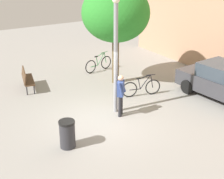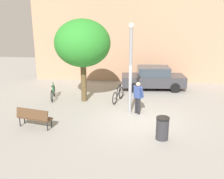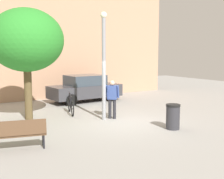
# 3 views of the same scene
# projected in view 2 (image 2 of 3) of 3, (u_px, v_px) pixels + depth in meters

# --- Properties ---
(ground_plane) EXTENTS (36.00, 36.00, 0.00)m
(ground_plane) POSITION_uv_depth(u_px,v_px,m) (138.00, 120.00, 12.32)
(ground_plane) COLOR gray
(building_facade) EXTENTS (16.08, 2.00, 9.26)m
(building_facade) POSITION_uv_depth(u_px,v_px,m) (140.00, 19.00, 19.17)
(building_facade) COLOR tan
(building_facade) RESTS_ON ground_plane
(lamppost) EXTENTS (0.28, 0.28, 4.54)m
(lamppost) POSITION_uv_depth(u_px,v_px,m) (131.00, 66.00, 12.51)
(lamppost) COLOR gray
(lamppost) RESTS_ON ground_plane
(person_by_lamppost) EXTENTS (0.59, 0.57, 1.67)m
(person_by_lamppost) POSITION_uv_depth(u_px,v_px,m) (138.00, 96.00, 12.88)
(person_by_lamppost) COLOR #232328
(person_by_lamppost) RESTS_ON ground_plane
(park_bench) EXTENTS (1.67, 0.82, 0.92)m
(park_bench) POSITION_uv_depth(u_px,v_px,m) (34.00, 116.00, 11.32)
(park_bench) COLOR #513823
(park_bench) RESTS_ON ground_plane
(plaza_tree) EXTENTS (3.13, 3.13, 4.71)m
(plaza_tree) POSITION_uv_depth(u_px,v_px,m) (83.00, 43.00, 14.19)
(plaza_tree) COLOR brown
(plaza_tree) RESTS_ON ground_plane
(bicycle_green) EXTENTS (0.42, 1.78, 0.97)m
(bicycle_green) POSITION_uv_depth(u_px,v_px,m) (53.00, 93.00, 15.36)
(bicycle_green) COLOR black
(bicycle_green) RESTS_ON ground_plane
(bicycle_black) EXTENTS (0.53, 1.76, 0.97)m
(bicycle_black) POSITION_uv_depth(u_px,v_px,m) (118.00, 95.00, 14.92)
(bicycle_black) COLOR black
(bicycle_black) RESTS_ON ground_plane
(parked_car_charcoal) EXTENTS (4.32, 2.08, 1.55)m
(parked_car_charcoal) POSITION_uv_depth(u_px,v_px,m) (153.00, 78.00, 17.31)
(parked_car_charcoal) COLOR #38383D
(parked_car_charcoal) RESTS_ON ground_plane
(trash_bin) EXTENTS (0.54, 0.54, 0.95)m
(trash_bin) POSITION_uv_depth(u_px,v_px,m) (162.00, 128.00, 10.31)
(trash_bin) COLOR #2D2D33
(trash_bin) RESTS_ON ground_plane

